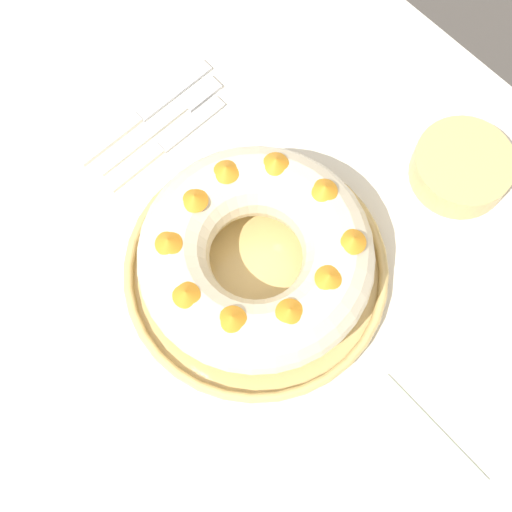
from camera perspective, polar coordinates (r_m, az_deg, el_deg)
name	(u,v)px	position (r m, az deg, el deg)	size (l,w,h in m)	color
ground_plane	(242,388)	(1.64, -1.11, -10.50)	(8.00, 8.00, 0.00)	#4C4742
dining_table	(234,310)	(0.99, -1.81, -4.33)	(1.24, 0.96, 0.76)	silver
serving_dish	(256,271)	(0.88, 0.00, -1.21)	(0.33, 0.33, 0.03)	tan
bundt_cake	(256,256)	(0.83, 0.00, 0.03)	(0.28, 0.28, 0.10)	beige
fork	(169,119)	(0.99, -6.97, 10.82)	(0.02, 0.21, 0.01)	white
serving_knife	(137,119)	(1.00, -9.51, 10.78)	(0.02, 0.23, 0.01)	white
cake_knife	(159,149)	(0.97, -7.79, 8.45)	(0.02, 0.20, 0.01)	white
side_bowl	(461,168)	(0.96, 16.10, 6.81)	(0.13, 0.13, 0.04)	tan
napkin	(403,460)	(0.87, 11.69, -15.69)	(0.16, 0.11, 0.00)	#B2D1B7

